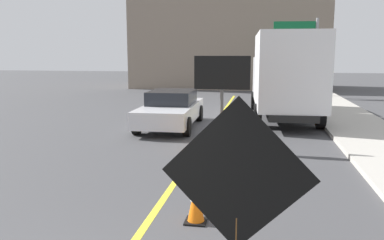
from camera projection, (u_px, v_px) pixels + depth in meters
The scene contains 9 objects.
lane_center_stripe at pixel (178, 178), 8.82m from camera, with size 0.14×36.00×0.01m, color yellow.
roadwork_sign at pixel (237, 179), 4.06m from camera, with size 1.63×0.18×2.33m.
arrow_board_trailer at pixel (221, 133), 11.47m from camera, with size 1.60×1.81×2.70m.
box_truck at pixel (285, 74), 16.52m from camera, with size 2.87×7.81×3.56m.
pickup_car at pixel (171, 109), 14.94m from camera, with size 2.06×4.76×1.38m.
highway_guide_sign at pixel (304, 43), 24.95m from camera, with size 2.78×0.32×5.00m.
far_building_block at pixel (229, 33), 32.71m from camera, with size 15.49×6.61×8.98m, color gray.
traffic_cone_near_sign at pixel (196, 201), 6.45m from camera, with size 0.36×0.36×0.73m.
traffic_cone_mid_lane at pixel (210, 165), 8.71m from camera, with size 0.36×0.36×0.67m.
Camera 1 is at (1.79, -2.30, 2.74)m, focal length 36.85 mm.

